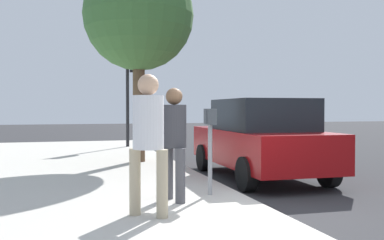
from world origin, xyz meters
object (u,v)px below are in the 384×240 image
parked_sedan_near (260,138)px  street_tree (139,16)px  pedestrian_bystander (148,132)px  traffic_signal (130,81)px  pedestrian_at_meter (174,135)px  parking_meter (210,133)px

parked_sedan_near → street_tree: 4.67m
pedestrian_bystander → traffic_signal: 10.77m
pedestrian_bystander → street_tree: bearing=31.3°
pedestrian_bystander → pedestrian_at_meter: bearing=5.8°
pedestrian_at_meter → parked_sedan_near: bearing=28.5°
pedestrian_bystander → parked_sedan_near: size_ratio=0.42×
pedestrian_at_meter → traffic_signal: bearing=70.6°
parked_sedan_near → pedestrian_at_meter: bearing=133.8°
parked_sedan_near → street_tree: street_tree is taller
parking_meter → pedestrian_bystander: (-1.14, 1.23, 0.10)m
pedestrian_at_meter → parked_sedan_near: size_ratio=0.39×
traffic_signal → parked_sedan_near: bearing=-165.6°
pedestrian_bystander → traffic_signal: size_ratio=0.52×
traffic_signal → parking_meter: bearing=179.9°
parking_meter → pedestrian_at_meter: (-0.31, 0.68, -0.01)m
pedestrian_bystander → traffic_signal: bearing=32.5°
parked_sedan_near → street_tree: bearing=41.2°
pedestrian_at_meter → parked_sedan_near: (2.47, -2.57, -0.27)m
parking_meter → parked_sedan_near: (2.16, -1.89, -0.27)m
street_tree → traffic_signal: 4.93m
street_tree → pedestrian_at_meter: bearing=177.0°
parking_meter → pedestrian_at_meter: pedestrian_at_meter is taller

